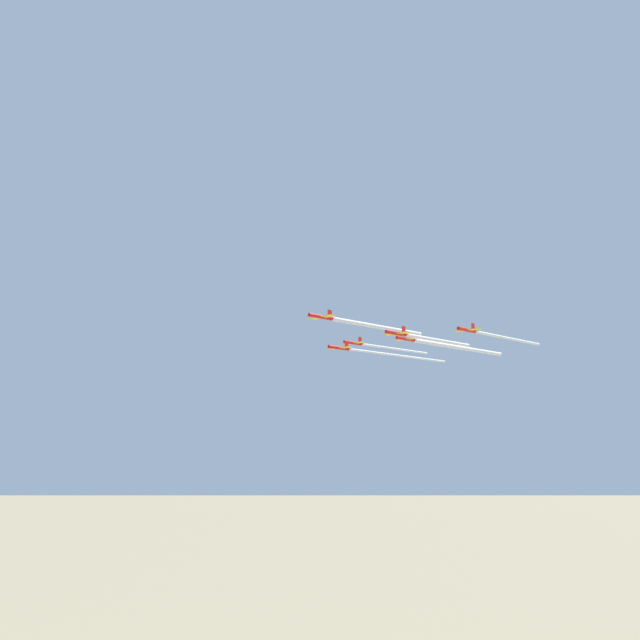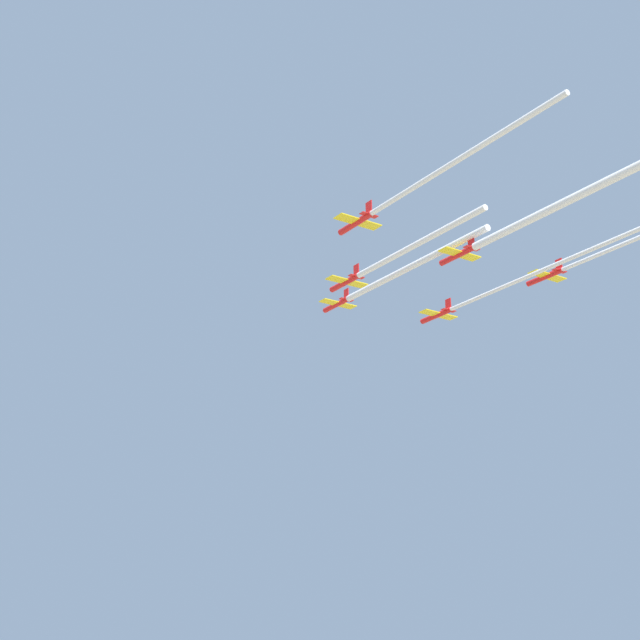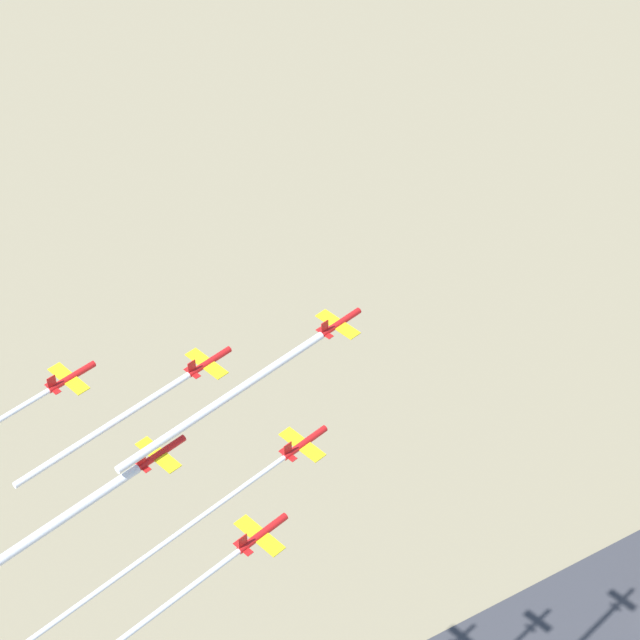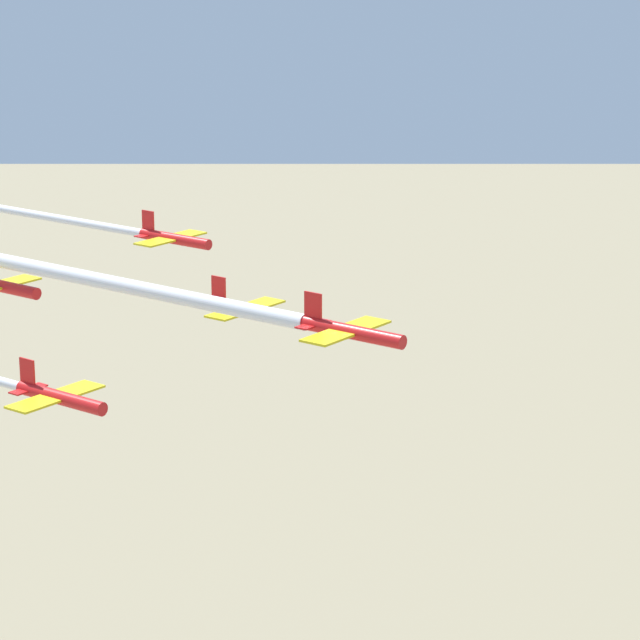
# 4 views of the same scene
# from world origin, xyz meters

# --- Properties ---
(jet_0) EXTENTS (8.52, 7.95, 2.86)m
(jet_0) POSITION_xyz_m (10.12, -11.87, 136.02)
(jet_0) COLOR red
(jet_1) EXTENTS (8.52, 7.95, 2.86)m
(jet_1) POSITION_xyz_m (28.42, -22.72, 132.39)
(jet_1) COLOR red
(jet_2) EXTENTS (8.52, 7.95, 2.86)m
(jet_2) POSITION_xyz_m (28.50, -1.15, 130.33)
(jet_2) COLOR red
(jet_3) EXTENTS (8.52, 7.95, 2.86)m
(jet_3) POSITION_xyz_m (46.72, -33.57, 134.14)
(jet_3) COLOR red
(jet_4) EXTENTS (8.52, 7.95, 2.86)m
(jet_4) POSITION_xyz_m (46.79, -12.00, 133.77)
(jet_4) COLOR red
(jet_5) EXTENTS (8.52, 7.95, 2.86)m
(jet_5) POSITION_xyz_m (46.87, 9.57, 134.60)
(jet_5) COLOR red
(smoke_trail_0) EXTENTS (40.08, 1.35, 1.21)m
(smoke_trail_0) POSITION_xyz_m (34.08, -11.95, 135.97)
(smoke_trail_0) COLOR white
(smoke_trail_1) EXTENTS (32.20, 1.12, 1.00)m
(smoke_trail_1) POSITION_xyz_m (48.43, -22.79, 132.35)
(smoke_trail_1) COLOR white
(smoke_trail_2) EXTENTS (50.86, 0.90, 0.72)m
(smoke_trail_2) POSITION_xyz_m (57.84, -1.25, 130.29)
(smoke_trail_2) COLOR white
(smoke_trail_3) EXTENTS (39.51, 0.96, 0.82)m
(smoke_trail_3) POSITION_xyz_m (70.39, -33.65, 134.10)
(smoke_trail_3) COLOR white
(smoke_trail_4) EXTENTS (53.11, 1.50, 1.31)m
(smoke_trail_4) POSITION_xyz_m (77.26, -12.10, 133.73)
(smoke_trail_4) COLOR white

